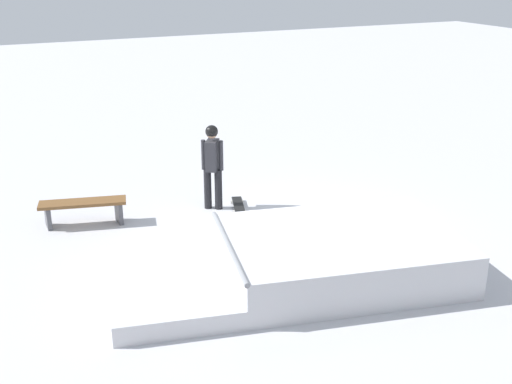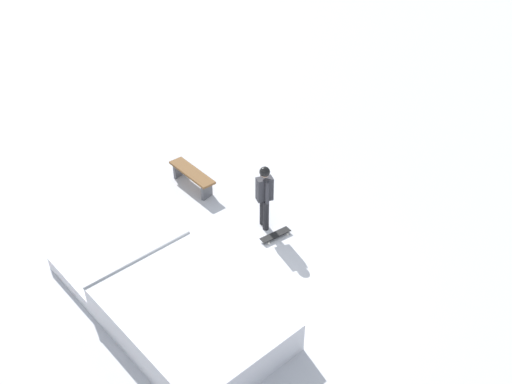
{
  "view_description": "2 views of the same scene",
  "coord_description": "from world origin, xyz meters",
  "px_view_note": "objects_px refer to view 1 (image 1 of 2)",
  "views": [
    {
      "loc": [
        5.01,
        9.3,
        4.85
      ],
      "look_at": [
        0.52,
        -0.37,
        0.9
      ],
      "focal_mm": 45.4,
      "sensor_mm": 36.0,
      "label": 1
    },
    {
      "loc": [
        -5.7,
        6.9,
        8.97
      ],
      "look_at": [
        0.86,
        -2.0,
        1.0
      ],
      "focal_mm": 40.57,
      "sensor_mm": 36.0,
      "label": 2
    }
  ],
  "objects_px": {
    "skater": "(212,161)",
    "park_bench": "(83,207)",
    "skate_ramp": "(311,259)",
    "skateboard": "(238,204)"
  },
  "relations": [
    {
      "from": "skater",
      "to": "park_bench",
      "type": "height_order",
      "value": "skater"
    },
    {
      "from": "skater",
      "to": "park_bench",
      "type": "bearing_deg",
      "value": 118.77
    },
    {
      "from": "skate_ramp",
      "to": "skateboard",
      "type": "bearing_deg",
      "value": -81.02
    },
    {
      "from": "skater",
      "to": "skate_ramp",
      "type": "bearing_deg",
      "value": -140.59
    },
    {
      "from": "skate_ramp",
      "to": "skateboard",
      "type": "distance_m",
      "value": 3.25
    },
    {
      "from": "skater",
      "to": "park_bench",
      "type": "relative_size",
      "value": 1.05
    },
    {
      "from": "skate_ramp",
      "to": "park_bench",
      "type": "distance_m",
      "value": 4.64
    },
    {
      "from": "skateboard",
      "to": "park_bench",
      "type": "height_order",
      "value": "park_bench"
    },
    {
      "from": "skateboard",
      "to": "skate_ramp",
      "type": "bearing_deg",
      "value": -164.52
    },
    {
      "from": "skater",
      "to": "park_bench",
      "type": "xyz_separation_m",
      "value": [
        2.53,
        -0.24,
        -0.65
      ]
    }
  ]
}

